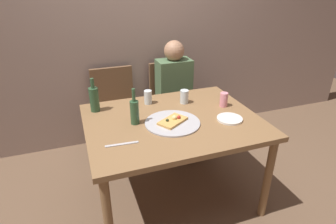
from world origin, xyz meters
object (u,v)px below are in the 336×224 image
wine_bottle (135,111)px  tumbler_near (184,97)px  soda_can (224,100)px  beer_bottle (94,99)px  guest_in_sweater (177,92)px  tumbler_far (148,97)px  chair_right (172,98)px  dining_table (173,128)px  table_knife (122,144)px  pizza_slice_last (173,121)px  plate_stack (230,119)px  chair_left (116,106)px  pizza_tray (172,123)px

wine_bottle → tumbler_near: (0.49, 0.23, -0.04)m
tumbler_near → soda_can: 0.34m
beer_bottle → guest_in_sweater: 1.00m
tumbler_far → chair_right: (0.43, 0.57, -0.30)m
wine_bottle → chair_right: (0.62, 0.89, -0.34)m
dining_table → chair_right: 0.99m
dining_table → table_knife: (-0.44, -0.23, 0.08)m
pizza_slice_last → plate_stack: size_ratio=1.30×
dining_table → wine_bottle: 0.34m
tumbler_near → plate_stack: (0.21, -0.41, -0.05)m
tumbler_far → soda_can: size_ratio=0.98×
dining_table → chair_left: (-0.30, 0.92, -0.16)m
chair_right → guest_in_sweater: size_ratio=0.77×
pizza_slice_last → table_knife: bearing=-158.7°
dining_table → beer_bottle: size_ratio=4.75×
chair_left → pizza_slice_last: bearing=105.8°
dining_table → chair_right: bearing=70.1°
pizza_tray → wine_bottle: size_ratio=1.49×
tumbler_far → soda_can: bearing=-24.6°
wine_bottle → plate_stack: (0.70, -0.19, -0.09)m
wine_bottle → table_knife: bearing=-120.5°
tumbler_near → guest_in_sweater: (0.13, 0.51, -0.17)m
dining_table → guest_in_sweater: bearing=66.5°
chair_left → table_knife: bearing=82.9°
pizza_slice_last → chair_left: 1.06m
tumbler_near → tumbler_far: size_ratio=0.98×
wine_bottle → tumbler_far: (0.19, 0.32, -0.04)m
table_knife → tumbler_near: bearing=-139.2°
table_knife → chair_right: 1.41m
pizza_tray → pizza_slice_last: size_ratio=1.63×
soda_can → chair_right: bearing=100.5°
tumbler_near → pizza_slice_last: bearing=-125.1°
pizza_slice_last → wine_bottle: size_ratio=0.91×
pizza_slice_last → tumbler_near: 0.39m
tumbler_near → chair_right: size_ratio=0.13×
tumbler_far → chair_left: bearing=109.6°
dining_table → soda_can: 0.52m
dining_table → tumbler_near: (0.20, 0.26, 0.14)m
pizza_slice_last → chair_right: size_ratio=0.28×
plate_stack → chair_left: size_ratio=0.22×
beer_bottle → table_knife: 0.60m
soda_can → plate_stack: soda_can is taller
soda_can → table_knife: 0.98m
chair_left → guest_in_sweater: 0.67m
pizza_slice_last → table_knife: 0.45m
wine_bottle → beer_bottle: beer_bottle is taller
plate_stack → dining_table: bearing=159.0°
pizza_slice_last → table_knife: size_ratio=1.16×
pizza_slice_last → plate_stack: bearing=-12.2°
dining_table → plate_stack: bearing=-21.0°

